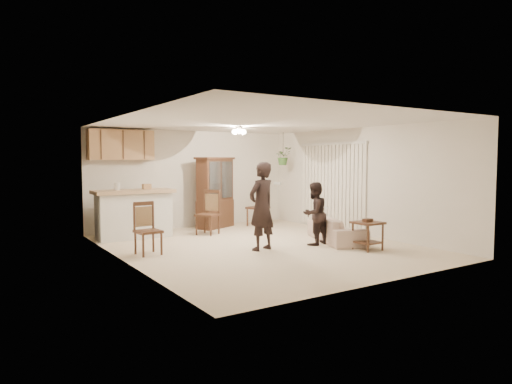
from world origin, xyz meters
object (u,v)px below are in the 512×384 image
chair_hutch_right (258,214)px  chair_bar (148,240)px  side_table (368,235)px  adult (262,204)px  china_hutch (215,193)px  chair_hutch_left (208,222)px  sofa (336,224)px  child (314,212)px

chair_hutch_right → chair_bar: bearing=4.9°
side_table → chair_hutch_right: (-0.03, 3.88, 0.02)m
adult → chair_hutch_right: adult is taller
china_hutch → chair_hutch_left: 1.25m
chair_bar → chair_hutch_left: 2.44m
sofa → chair_hutch_right: size_ratio=1.71×
chair_hutch_right → child: bearing=56.7°
child → side_table: 1.17m
adult → child: adult is taller
china_hutch → chair_hutch_left: size_ratio=1.74×
sofa → chair_hutch_right: chair_hutch_right is taller
chair_hutch_right → china_hutch: bearing=-39.9°
chair_bar → chair_hutch_right: bearing=23.8°
chair_hutch_left → chair_hutch_right: bearing=73.8°
adult → chair_bar: bearing=-35.7°
sofa → chair_hutch_left: 3.00m
sofa → side_table: bearing=-165.9°
china_hutch → chair_hutch_right: size_ratio=1.66×
chair_hutch_right → sofa: bearing=69.7°
chair_bar → chair_hutch_left: (1.96, 1.45, 0.02)m
side_table → chair_hutch_right: 3.88m
china_hutch → sofa: bearing=-92.7°
side_table → chair_hutch_right: chair_hutch_right is taller
side_table → adult: bearing=147.8°
china_hutch → side_table: size_ratio=2.98×
child → side_table: bearing=106.9°
china_hutch → child: bearing=-103.8°
china_hutch → chair_hutch_left: china_hutch is taller
adult → china_hutch: size_ratio=0.99×
sofa → chair_hutch_right: bearing=24.3°
child → chair_hutch_right: (0.51, 2.91, -0.37)m
sofa → chair_bar: 3.97m
sofa → chair_bar: (-3.87, 0.85, -0.09)m
chair_bar → chair_hutch_right: (3.72, 2.00, 0.03)m
chair_hutch_left → chair_hutch_right: size_ratio=0.95×
adult → side_table: (1.75, -1.10, -0.61)m
adult → china_hutch: china_hutch is taller
chair_hutch_left → chair_hutch_right: chair_hutch_right is taller
sofa → chair_hutch_left: chair_hutch_left is taller
chair_bar → chair_hutch_right: chair_hutch_right is taller
child → china_hutch: (-0.59, 3.24, 0.22)m
side_table → chair_hutch_left: size_ratio=0.59×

